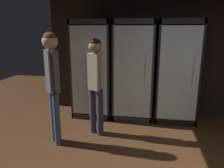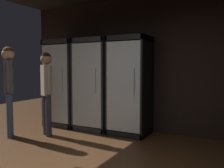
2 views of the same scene
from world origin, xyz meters
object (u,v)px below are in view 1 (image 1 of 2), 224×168
Objects in this scene: cooler_center at (176,72)px; shopper_near at (96,78)px; cooler_far_left at (94,69)px; shopper_far at (52,74)px; cooler_left at (134,71)px.

shopper_near is at bearing -146.54° from cooler_center.
cooler_far_left is 1.13× the size of shopper_far.
cooler_center is 2.37m from shopper_far.
cooler_far_left and cooler_center have the same top height.
cooler_center is (0.83, -0.00, -0.01)m from cooler_left.
cooler_far_left is 1.20× the size of shopper_near.
cooler_far_left is at bearing 106.20° from shopper_near.
shopper_near is 0.71m from shopper_far.
cooler_left is 1.20× the size of shopper_near.
cooler_far_left is 0.95m from shopper_near.
cooler_far_left is 1.00× the size of cooler_left.
cooler_left and cooler_center have the same top height.
shopper_near is (0.27, -0.92, 0.04)m from cooler_far_left.
cooler_left is (0.83, 0.00, -0.00)m from cooler_far_left.
cooler_left is 0.83m from cooler_center.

